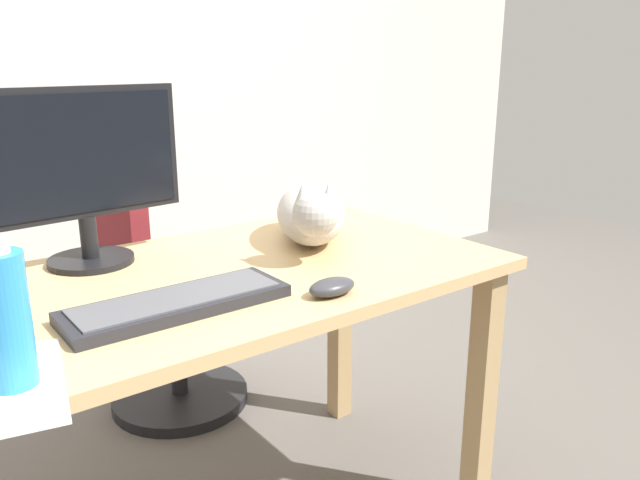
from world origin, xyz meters
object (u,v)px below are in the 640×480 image
monitor (82,170)px  water_bottle (5,319)px  office_chair (161,309)px  keyboard (177,303)px  computer_mouse (332,287)px  cat (311,213)px

monitor → water_bottle: monitor is taller
office_chair → keyboard: (-0.32, -0.85, 0.37)m
office_chair → monitor: (-0.35, -0.46, 0.58)m
keyboard → water_bottle: bearing=-158.3°
office_chair → computer_mouse: office_chair is taller
cat → computer_mouse: cat is taller
water_bottle → computer_mouse: bearing=0.6°
water_bottle → monitor: bearing=61.2°
office_chair → monitor: monitor is taller
keyboard → computer_mouse: bearing=-22.9°
computer_mouse → water_bottle: water_bottle is taller
keyboard → cat: (0.49, 0.22, 0.07)m
keyboard → cat: size_ratio=0.85×
monitor → computer_mouse: size_ratio=4.37×
office_chair → computer_mouse: bearing=-91.5°
office_chair → keyboard: 0.98m
monitor → water_bottle: size_ratio=2.06×
monitor → cat: (0.53, -0.18, -0.15)m
keyboard → computer_mouse: size_ratio=4.00×
monitor → computer_mouse: monitor is taller
monitor → computer_mouse: 0.65m
office_chair → computer_mouse: (-0.03, -0.97, 0.37)m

